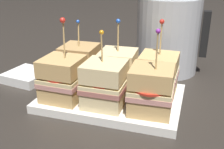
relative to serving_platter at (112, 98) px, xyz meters
The scene contains 10 objects.
ground_plane 0.01m from the serving_platter, ahead, with size 6.00×6.00×0.00m, color #2D2823.
serving_platter is the anchor object (origin of this frame).
sandwich_front_left 0.12m from the serving_platter, 152.42° to the right, with size 0.09×0.09×0.18m.
sandwich_front_center 0.07m from the serving_platter, 90.72° to the right, with size 0.09×0.09×0.16m.
sandwich_front_right 0.12m from the serving_platter, 26.56° to the right, with size 0.09×0.09×0.17m.
sandwich_back_left 0.12m from the serving_platter, 154.32° to the left, with size 0.09×0.09×0.15m.
sandwich_back_center 0.07m from the serving_platter, 86.00° to the left, with size 0.09×0.09×0.16m.
sandwich_back_right 0.12m from the serving_platter, 26.40° to the left, with size 0.09×0.09×0.17m.
kettle_steel 0.27m from the serving_platter, 69.56° to the left, with size 0.20×0.17×0.24m.
napkin_stack 0.26m from the serving_platter, 168.72° to the left, with size 0.11×0.11×0.02m.
Camera 1 is at (0.17, -0.54, 0.30)m, focal length 45.00 mm.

